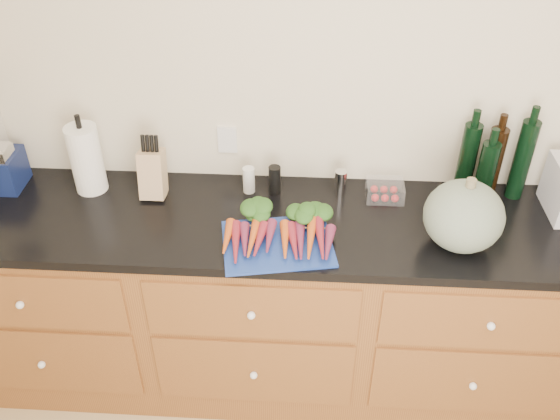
# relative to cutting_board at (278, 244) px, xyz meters

# --- Properties ---
(wall_back) EXTENTS (4.10, 0.05, 2.60)m
(wall_back) POSITION_rel_cutting_board_xyz_m (0.36, 0.48, 0.35)
(wall_back) COLOR beige
(wall_back) RESTS_ON ground
(cabinets) EXTENTS (3.60, 0.64, 0.90)m
(cabinets) POSITION_rel_cutting_board_xyz_m (0.36, 0.16, -0.49)
(cabinets) COLOR brown
(cabinets) RESTS_ON ground
(countertop) EXTENTS (3.64, 0.62, 0.04)m
(countertop) POSITION_rel_cutting_board_xyz_m (0.36, 0.16, -0.03)
(countertop) COLOR black
(countertop) RESTS_ON cabinets
(cutting_board) EXTENTS (0.46, 0.38, 0.01)m
(cutting_board) POSITION_rel_cutting_board_xyz_m (0.00, 0.00, 0.00)
(cutting_board) COLOR navy
(cutting_board) RESTS_ON countertop
(carrots) EXTENTS (0.42, 0.31, 0.06)m
(carrots) POSITION_rel_cutting_board_xyz_m (0.00, 0.04, 0.03)
(carrots) COLOR #D15418
(carrots) RESTS_ON cutting_board
(squash) EXTENTS (0.29, 0.29, 0.27)m
(squash) POSITION_rel_cutting_board_xyz_m (0.68, 0.05, 0.13)
(squash) COLOR #586A59
(squash) RESTS_ON countertop
(paper_towel) EXTENTS (0.13, 0.13, 0.30)m
(paper_towel) POSITION_rel_cutting_board_xyz_m (-0.81, 0.32, 0.14)
(paper_towel) COLOR white
(paper_towel) RESTS_ON countertop
(knife_block) EXTENTS (0.10, 0.10, 0.20)m
(knife_block) POSITION_rel_cutting_board_xyz_m (-0.53, 0.30, 0.09)
(knife_block) COLOR tan
(knife_block) RESTS_ON countertop
(grinder_salt) EXTENTS (0.05, 0.05, 0.12)m
(grinder_salt) POSITION_rel_cutting_board_xyz_m (-0.14, 0.34, 0.05)
(grinder_salt) COLOR silver
(grinder_salt) RESTS_ON countertop
(grinder_pepper) EXTENTS (0.05, 0.05, 0.13)m
(grinder_pepper) POSITION_rel_cutting_board_xyz_m (-0.03, 0.34, 0.06)
(grinder_pepper) COLOR black
(grinder_pepper) RESTS_ON countertop
(canister_chrome) EXTENTS (0.05, 0.05, 0.12)m
(canister_chrome) POSITION_rel_cutting_board_xyz_m (0.24, 0.34, 0.05)
(canister_chrome) COLOR silver
(canister_chrome) RESTS_ON countertop
(tomato_box) EXTENTS (0.15, 0.12, 0.07)m
(tomato_box) POSITION_rel_cutting_board_xyz_m (0.42, 0.33, 0.03)
(tomato_box) COLOR white
(tomato_box) RESTS_ON countertop
(bottles) EXTENTS (0.29, 0.15, 0.35)m
(bottles) POSITION_rel_cutting_board_xyz_m (0.85, 0.37, 0.15)
(bottles) COLOR black
(bottles) RESTS_ON countertop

